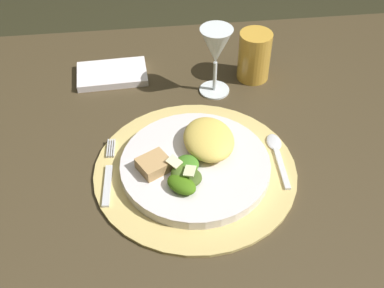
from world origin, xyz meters
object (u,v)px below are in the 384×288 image
(fork, at_px, (109,174))
(amber_tumbler, at_px, (254,56))
(spoon, at_px, (277,151))
(wine_glass, at_px, (216,49))
(napkin, at_px, (112,74))
(dinner_plate, at_px, (195,166))
(dining_table, at_px, (190,202))

(fork, xyz_separation_m, amber_tumbler, (0.31, 0.26, 0.04))
(spoon, xyz_separation_m, wine_glass, (-0.08, 0.20, 0.10))
(wine_glass, bearing_deg, spoon, -66.87)
(fork, xyz_separation_m, wine_glass, (0.22, 0.22, 0.10))
(napkin, bearing_deg, dinner_plate, -64.18)
(wine_glass, bearing_deg, dinner_plate, -106.74)
(napkin, relative_size, amber_tumbler, 1.39)
(dining_table, bearing_deg, dinner_plate, -89.97)
(fork, distance_m, spoon, 0.30)
(dining_table, xyz_separation_m, wine_glass, (0.07, 0.14, 0.29))
(dinner_plate, xyz_separation_m, wine_glass, (0.07, 0.22, 0.09))
(napkin, xyz_separation_m, wine_glass, (0.21, -0.07, 0.10))
(dinner_plate, relative_size, spoon, 1.91)
(napkin, bearing_deg, fork, -91.30)
(dinner_plate, distance_m, fork, 0.15)
(dining_table, relative_size, wine_glass, 8.35)
(spoon, relative_size, napkin, 0.93)
(dining_table, distance_m, spoon, 0.25)
(dinner_plate, bearing_deg, spoon, 9.85)
(fork, bearing_deg, spoon, 4.39)
(napkin, xyz_separation_m, amber_tumbler, (0.30, -0.03, 0.05))
(fork, relative_size, wine_glass, 1.08)
(spoon, height_order, wine_glass, wine_glass)
(dinner_plate, height_order, amber_tumbler, amber_tumbler)
(wine_glass, xyz_separation_m, amber_tumbler, (0.09, 0.04, -0.05))
(dinner_plate, bearing_deg, napkin, 115.82)
(spoon, relative_size, wine_glass, 0.93)
(dinner_plate, distance_m, amber_tumbler, 0.31)
(dinner_plate, xyz_separation_m, amber_tumbler, (0.16, 0.26, 0.04))
(dining_table, xyz_separation_m, dinner_plate, (0.00, -0.08, 0.20))
(dinner_plate, bearing_deg, dining_table, 90.03)
(dinner_plate, height_order, spoon, dinner_plate)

